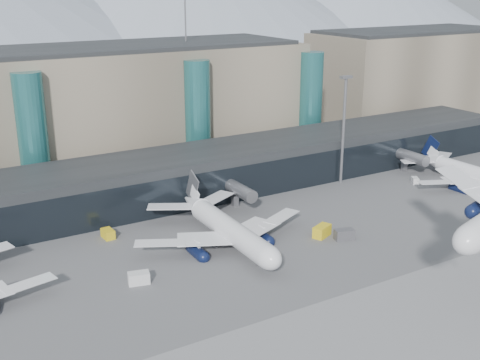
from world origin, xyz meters
name	(u,v)px	position (x,y,z in m)	size (l,w,h in m)	color
ground	(391,300)	(0.00, 0.00, 0.00)	(900.00, 900.00, 0.00)	#515154
runway_strip	(473,350)	(0.00, -15.00, 0.02)	(400.00, 40.00, 0.04)	slate
runway_markings	(473,350)	(0.00, -15.00, 0.05)	(128.00, 1.00, 0.02)	gold
concourse	(211,171)	(-0.02, 57.73, 4.97)	(170.00, 27.00, 10.00)	black
terminal_main	(59,112)	(-25.00, 90.00, 15.44)	(130.00, 30.00, 31.00)	gray
terminal_east	(411,76)	(95.00, 90.00, 15.44)	(70.00, 30.00, 31.00)	gray
teal_towers	(121,126)	(-14.99, 74.01, 14.01)	(116.40, 19.40, 46.00)	#26686B
lightmast_mid	(344,124)	(30.00, 48.00, 14.42)	(3.00, 1.20, 25.60)	slate
jet_parked_mid	(222,219)	(-11.26, 32.47, 4.40)	(36.15, 34.98, 11.64)	silver
jet_parked_right	(467,167)	(55.46, 32.32, 3.97)	(32.59, 31.59, 10.49)	silver
veh_a	(139,278)	(-30.86, 24.57, 0.95)	(3.39, 1.91, 1.91)	silver
veh_b	(108,234)	(-29.17, 44.49, 0.86)	(2.97, 1.83, 1.71)	gold
veh_c	(344,234)	(8.69, 21.31, 1.00)	(3.59, 1.90, 2.00)	#46454A
veh_d	(415,181)	(44.74, 38.20, 0.75)	(2.61, 1.40, 1.49)	silver
veh_h	(322,231)	(5.98, 24.56, 1.08)	(3.91, 2.06, 2.16)	gold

